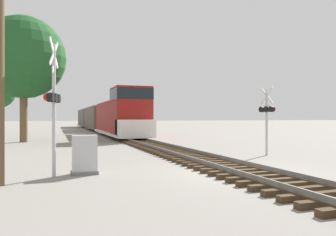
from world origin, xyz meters
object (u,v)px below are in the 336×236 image
Objects in this scene: crossing_signal_far at (267,113)px; tree_far_right at (24,58)px; relay_cabinet at (85,155)px; crossing_signal_near at (53,100)px; freight_train at (99,118)px.

crossing_signal_far is 19.57m from tree_far_right.
tree_far_right is at bearing 101.28° from relay_cabinet.
crossing_signal_near reaches higher than relay_cabinet.
crossing_signal_far is (4.25, -34.70, 0.29)m from freight_train.
crossing_signal_near is at bearing -166.50° from relay_cabinet.
crossing_signal_far is at bearing -83.01° from freight_train.
freight_train reaches higher than relay_cabinet.
crossing_signal_near is 1.28× the size of crossing_signal_far.
crossing_signal_near is (-6.21, -37.72, 0.61)m from freight_train.
freight_train is 11.06× the size of crossing_signal_near.
tree_far_right reaches higher than relay_cabinet.
tree_far_right is (-12.80, 14.10, 4.54)m from crossing_signal_far.
relay_cabinet is 18.25m from tree_far_right.
relay_cabinet is 0.13× the size of tree_far_right.
tree_far_right reaches higher than crossing_signal_far.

